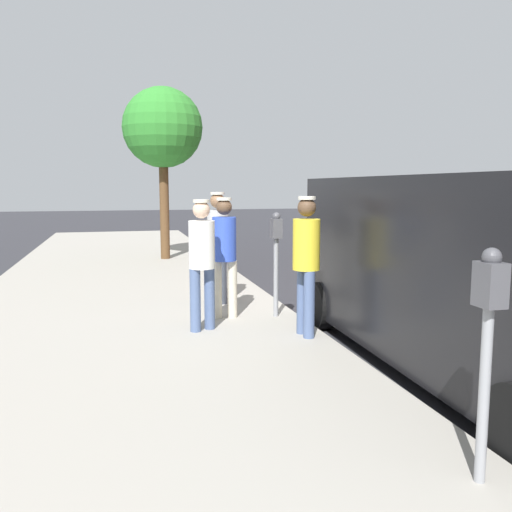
# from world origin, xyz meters

# --- Properties ---
(ground_plane) EXTENTS (80.00, 80.00, 0.00)m
(ground_plane) POSITION_xyz_m (0.00, 0.00, 0.00)
(ground_plane) COLOR #2D2D33
(sidewalk_slab) EXTENTS (5.00, 32.00, 0.15)m
(sidewalk_slab) POSITION_xyz_m (3.50, 0.00, 0.07)
(sidewalk_slab) COLOR #9E998E
(sidewalk_slab) RESTS_ON ground
(parking_meter_near) EXTENTS (0.14, 0.18, 1.52)m
(parking_meter_near) POSITION_xyz_m (1.35, -0.02, 1.18)
(parking_meter_near) COLOR gray
(parking_meter_near) RESTS_ON sidewalk_slab
(parking_meter_far) EXTENTS (0.14, 0.18, 1.52)m
(parking_meter_far) POSITION_xyz_m (1.35, 4.59, 1.18)
(parking_meter_far) COLOR gray
(parking_meter_far) RESTS_ON sidewalk_slab
(pedestrian_in_yellow) EXTENTS (0.34, 0.36, 1.77)m
(pedestrian_in_yellow) POSITION_xyz_m (1.28, 1.06, 1.17)
(pedestrian_in_yellow) COLOR #4C608C
(pedestrian_in_yellow) RESTS_ON sidewalk_slab
(pedestrian_in_blue) EXTENTS (0.36, 0.34, 1.73)m
(pedestrian_in_blue) POSITION_xyz_m (2.09, -0.13, 1.15)
(pedestrian_in_blue) COLOR beige
(pedestrian_in_blue) RESTS_ON sidewalk_slab
(pedestrian_in_white) EXTENTS (0.34, 0.34, 1.72)m
(pedestrian_in_white) POSITION_xyz_m (2.51, 0.48, 1.14)
(pedestrian_in_white) COLOR #4C608C
(pedestrian_in_white) RESTS_ON sidewalk_slab
(pedestrian_in_gray) EXTENTS (0.34, 0.34, 1.80)m
(pedestrian_in_gray) POSITION_xyz_m (2.00, -1.15, 1.19)
(pedestrian_in_gray) COLOR #383D47
(pedestrian_in_gray) RESTS_ON sidewalk_slab
(parked_van) EXTENTS (2.22, 5.24, 2.15)m
(parked_van) POSITION_xyz_m (-0.15, 2.37, 1.15)
(parked_van) COLOR black
(parked_van) RESTS_ON ground
(street_tree) EXTENTS (2.04, 2.04, 4.40)m
(street_tree) POSITION_xyz_m (2.35, -6.84, 3.49)
(street_tree) COLOR brown
(street_tree) RESTS_ON sidewalk_slab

